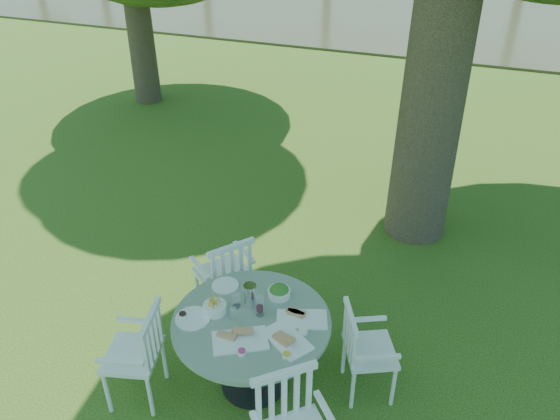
{
  "coord_description": "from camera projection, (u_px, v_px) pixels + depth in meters",
  "views": [
    {
      "loc": [
        1.68,
        -4.23,
        3.77
      ],
      "look_at": [
        0.0,
        0.2,
        0.85
      ],
      "focal_mm": 35.0,
      "sensor_mm": 36.0,
      "label": 1
    }
  ],
  "objects": [
    {
      "name": "chair_ne",
      "position": [
        360.0,
        346.0,
        4.43
      ],
      "size": [
        0.55,
        0.56,
        0.85
      ],
      "rotation": [
        0.0,
        0.0,
        -4.26
      ],
      "color": "white",
      "rests_on": "ground"
    },
    {
      "name": "table",
      "position": [
        252.0,
        334.0,
        4.44
      ],
      "size": [
        1.28,
        1.28,
        0.74
      ],
      "color": "black",
      "rests_on": "ground"
    },
    {
      "name": "tableware",
      "position": [
        251.0,
        311.0,
        4.38
      ],
      "size": [
        1.19,
        0.91,
        0.21
      ],
      "color": "white",
      "rests_on": "table"
    },
    {
      "name": "ground",
      "position": [
        273.0,
        286.0,
        5.85
      ],
      "size": [
        140.0,
        140.0,
        0.0
      ],
      "primitive_type": "plane",
      "color": "#1F3E0D",
      "rests_on": "ground"
    },
    {
      "name": "chair_nw",
      "position": [
        227.0,
        273.0,
        5.16
      ],
      "size": [
        0.64,
        0.64,
        0.94
      ],
      "rotation": [
        0.0,
        0.0,
        -2.22
      ],
      "color": "white",
      "rests_on": "ground"
    },
    {
      "name": "chair_sw",
      "position": [
        142.0,
        350.0,
        4.36
      ],
      "size": [
        0.53,
        0.55,
        0.9
      ],
      "rotation": [
        0.0,
        0.0,
        -1.31
      ],
      "color": "white",
      "rests_on": "ground"
    }
  ]
}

